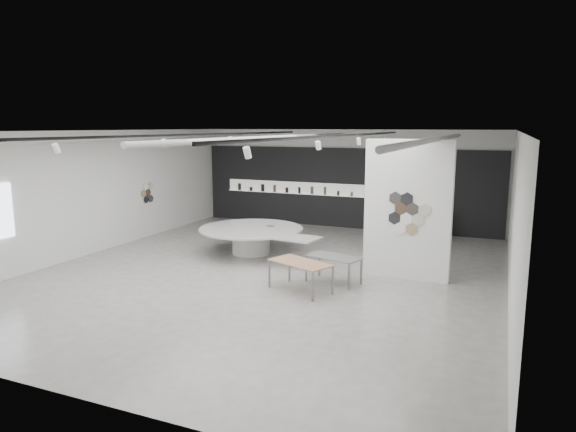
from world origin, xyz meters
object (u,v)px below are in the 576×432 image
at_px(partition_column, 408,210).
at_px(kitchen_counter, 423,223).
at_px(sample_table_wood, 300,264).
at_px(sample_table_stone, 334,259).
at_px(display_island, 253,237).

bearing_deg(partition_column, kitchen_counter, 93.89).
height_order(partition_column, sample_table_wood, partition_column).
bearing_deg(kitchen_counter, partition_column, -79.06).
xyz_separation_m(sample_table_stone, kitchen_counter, (1.23, 6.68, -0.16)).
relative_size(partition_column, sample_table_wood, 2.10).
xyz_separation_m(display_island, kitchen_counter, (4.47, 4.80, -0.06)).
xyz_separation_m(sample_table_wood, kitchen_counter, (1.76, 7.62, -0.19)).
bearing_deg(sample_table_stone, partition_column, 36.23).
xyz_separation_m(partition_column, sample_table_wood, (-2.14, -2.11, -1.13)).
xyz_separation_m(partition_column, sample_table_stone, (-1.60, -1.17, -1.17)).
xyz_separation_m(partition_column, kitchen_counter, (-0.38, 5.51, -1.32)).
distance_m(display_island, sample_table_stone, 3.75).
bearing_deg(partition_column, sample_table_stone, -143.77).
height_order(display_island, sample_table_wood, display_island).
bearing_deg(partition_column, sample_table_wood, -135.37).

